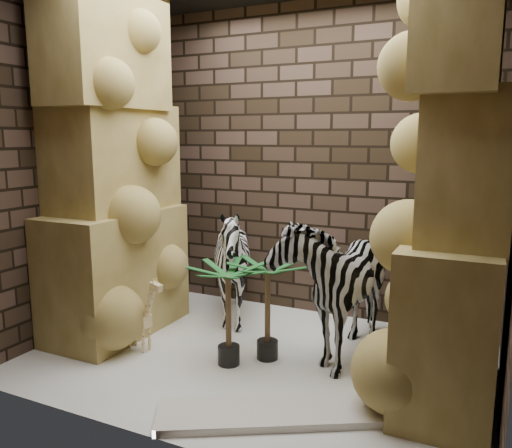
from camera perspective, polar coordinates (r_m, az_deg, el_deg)
The scene contains 12 objects.
floor at distance 4.21m, azimuth 0.10°, elevation -14.78°, with size 3.50×3.50×0.00m, color white.
wall_back at distance 4.99m, azimuth 6.34°, elevation 6.87°, with size 3.50×3.50×0.00m, color black.
wall_front at distance 2.76m, azimuth -11.14°, elevation 4.43°, with size 3.50×3.50×0.00m, color black.
wall_left at distance 4.85m, azimuth -19.02°, elevation 6.31°, with size 3.00×3.00×0.00m, color black.
rock_pillar_left at distance 4.61m, azimuth -15.89°, elevation 6.32°, with size 0.68×1.30×3.00m, color tan, non-canonical shape.
rock_pillar_right at distance 3.47m, azimuth 21.87°, elevation 4.97°, with size 0.58×1.25×3.00m, color tan, non-canonical shape.
zebra_right at distance 4.15m, azimuth 8.95°, elevation -5.10°, with size 0.63×1.17×1.38m, color white.
zebra_left at distance 4.75m, azimuth -2.66°, elevation -5.27°, with size 0.92×1.14×1.03m, color white.
giraffe_toy at distance 4.36m, azimuth -13.04°, elevation -9.46°, with size 0.34×0.11×0.66m, color #F6DA92, non-canonical shape.
palm_front at distance 4.05m, azimuth 1.30°, elevation -9.56°, with size 0.36×0.36×0.81m, color #0F411F, non-canonical shape.
palm_back at distance 3.96m, azimuth -3.11°, elevation -10.08°, with size 0.36×0.36×0.81m, color #0F411F, non-canonical shape.
surfboard at distance 3.44m, azimuth 2.94°, elevation -20.30°, with size 1.58×0.39×0.05m, color silver.
Camera 1 is at (1.65, -3.46, 1.75)m, focal length 35.75 mm.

